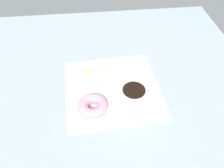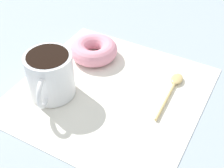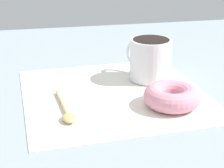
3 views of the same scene
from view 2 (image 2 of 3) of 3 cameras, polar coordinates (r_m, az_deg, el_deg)
name	(u,v)px [view 2 (image 2 of 3)]	position (r cm, az deg, el deg)	size (l,w,h in cm)	color
ground_plane	(110,96)	(63.13, -0.43, -2.20)	(120.00, 120.00, 2.00)	#99A8B7
napkin	(112,92)	(62.29, 0.00, -1.48)	(35.78, 35.78, 0.30)	white
coffee_cup	(50,75)	(60.04, -11.27, 1.66)	(8.97, 11.82, 8.95)	white
donut	(94,50)	(70.31, -3.34, 6.25)	(10.61, 10.61, 3.68)	pink
spoon	(174,85)	(64.20, 11.20, -0.23)	(2.84, 14.38, 0.90)	#D8B772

